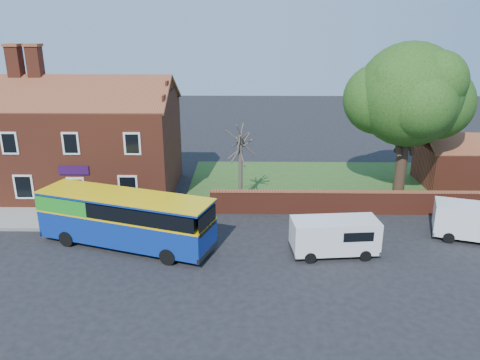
{
  "coord_description": "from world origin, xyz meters",
  "views": [
    {
      "loc": [
        4.42,
        -21.73,
        11.98
      ],
      "look_at": [
        4.0,
        5.0,
        2.99
      ],
      "focal_mm": 35.0,
      "sensor_mm": 36.0,
      "label": 1
    }
  ],
  "objects_px": {
    "large_tree": "(409,98)",
    "van_far": "(479,221)",
    "van_near": "(335,235)",
    "bus": "(120,217)"
  },
  "relations": [
    {
      "from": "van_near",
      "to": "van_far",
      "type": "bearing_deg",
      "value": 6.87
    },
    {
      "from": "van_near",
      "to": "large_tree",
      "type": "height_order",
      "value": "large_tree"
    },
    {
      "from": "large_tree",
      "to": "van_near",
      "type": "bearing_deg",
      "value": -124.3
    },
    {
      "from": "van_far",
      "to": "large_tree",
      "type": "bearing_deg",
      "value": 125.17
    },
    {
      "from": "bus",
      "to": "van_near",
      "type": "bearing_deg",
      "value": 14.09
    },
    {
      "from": "van_near",
      "to": "van_far",
      "type": "relative_size",
      "value": 0.92
    },
    {
      "from": "van_far",
      "to": "large_tree",
      "type": "relative_size",
      "value": 0.47
    },
    {
      "from": "large_tree",
      "to": "van_far",
      "type": "bearing_deg",
      "value": -72.96
    },
    {
      "from": "van_near",
      "to": "bus",
      "type": "bearing_deg",
      "value": 169.81
    },
    {
      "from": "van_near",
      "to": "van_far",
      "type": "distance_m",
      "value": 8.81
    }
  ]
}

